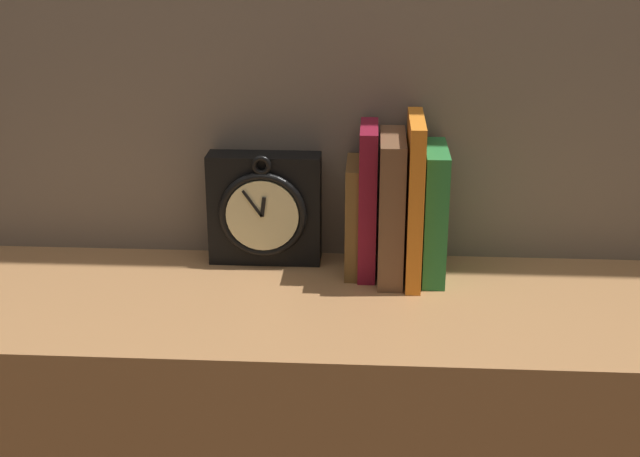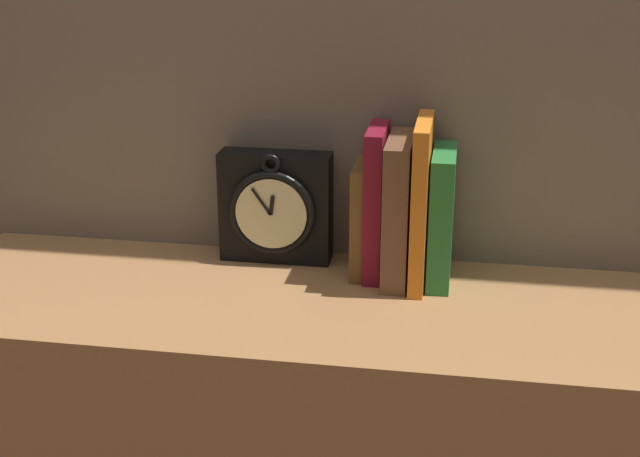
% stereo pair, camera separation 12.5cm
% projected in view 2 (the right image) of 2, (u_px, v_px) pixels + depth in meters
% --- Properties ---
extents(clock, '(0.18, 0.07, 0.18)m').
position_uv_depth(clock, '(275.00, 207.00, 1.41)').
color(clock, black).
rests_on(clock, bookshelf).
extents(book_slot0_brown, '(0.02, 0.11, 0.17)m').
position_uv_depth(book_slot0_brown, '(361.00, 218.00, 1.36)').
color(book_slot0_brown, brown).
rests_on(book_slot0_brown, bookshelf).
extents(book_slot1_maroon, '(0.03, 0.12, 0.23)m').
position_uv_depth(book_slot1_maroon, '(376.00, 202.00, 1.35)').
color(book_slot1_maroon, maroon).
rests_on(book_slot1_maroon, bookshelf).
extents(book_slot2_brown, '(0.04, 0.14, 0.22)m').
position_uv_depth(book_slot2_brown, '(398.00, 210.00, 1.33)').
color(book_slot2_brown, brown).
rests_on(book_slot2_brown, bookshelf).
extents(book_slot3_orange, '(0.02, 0.15, 0.25)m').
position_uv_depth(book_slot3_orange, '(421.00, 203.00, 1.32)').
color(book_slot3_orange, orange).
rests_on(book_slot3_orange, bookshelf).
extents(book_slot4_green, '(0.03, 0.13, 0.20)m').
position_uv_depth(book_slot4_green, '(442.00, 217.00, 1.33)').
color(book_slot4_green, '#277436').
rests_on(book_slot4_green, bookshelf).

